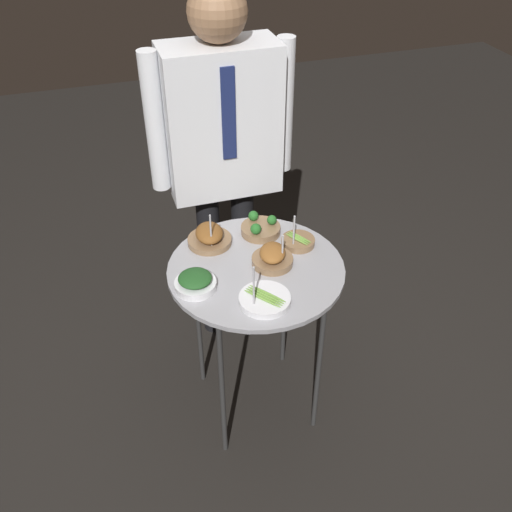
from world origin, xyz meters
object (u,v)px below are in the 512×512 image
(bowl_broccoli_mid_left, at_px, (260,228))
(waiter_figure, at_px, (222,139))
(bowl_roast_back_left, at_px, (272,256))
(bowl_spinach_front_left, at_px, (195,282))
(bowl_roast_back_right, at_px, (209,237))
(bowl_asparagus_center, at_px, (298,241))
(serving_cart, at_px, (256,280))
(bowl_asparagus_front_right, at_px, (265,299))

(bowl_broccoli_mid_left, distance_m, waiter_figure, 0.40)
(bowl_roast_back_left, relative_size, bowl_spinach_front_left, 1.04)
(bowl_spinach_front_left, bearing_deg, bowl_roast_back_right, 65.24)
(bowl_broccoli_mid_left, relative_size, bowl_asparagus_center, 1.04)
(serving_cart, bearing_deg, bowl_spinach_front_left, -168.69)
(serving_cart, relative_size, bowl_roast_back_left, 5.02)
(bowl_roast_back_left, bearing_deg, bowl_asparagus_center, 30.75)
(bowl_spinach_front_left, xyz_separation_m, bowl_roast_back_right, (0.11, 0.24, 0.00))
(bowl_spinach_front_left, distance_m, bowl_roast_back_right, 0.26)
(bowl_asparagus_center, bearing_deg, waiter_figure, 112.13)
(waiter_figure, bearing_deg, bowl_spinach_front_left, -114.60)
(bowl_roast_back_left, bearing_deg, serving_cart, -175.98)
(serving_cart, distance_m, bowl_broccoli_mid_left, 0.23)
(bowl_asparagus_front_right, distance_m, bowl_broccoli_mid_left, 0.40)
(bowl_spinach_front_left, bearing_deg, serving_cart, 11.31)
(bowl_roast_back_right, relative_size, waiter_figure, 0.10)
(bowl_asparagus_front_right, height_order, bowl_roast_back_right, bowl_asparagus_front_right)
(bowl_asparagus_center, bearing_deg, bowl_roast_back_left, -149.25)
(bowl_roast_back_left, relative_size, bowl_roast_back_right, 0.90)
(bowl_roast_back_left, distance_m, bowl_broccoli_mid_left, 0.19)
(waiter_figure, bearing_deg, bowl_roast_back_left, -85.26)
(serving_cart, bearing_deg, waiter_figure, 87.68)
(bowl_broccoli_mid_left, bearing_deg, bowl_asparagus_front_right, -106.11)
(bowl_asparagus_front_right, bearing_deg, waiter_figure, 85.85)
(serving_cart, xyz_separation_m, bowl_asparagus_center, (0.19, 0.08, 0.08))
(bowl_spinach_front_left, height_order, bowl_broccoli_mid_left, bowl_broccoli_mid_left)
(serving_cart, height_order, waiter_figure, waiter_figure)
(bowl_asparagus_front_right, distance_m, bowl_asparagus_center, 0.35)
(bowl_roast_back_left, relative_size, bowl_asparagus_center, 1.02)
(bowl_roast_back_left, xyz_separation_m, bowl_roast_back_right, (-0.19, 0.19, 0.00))
(serving_cart, height_order, bowl_spinach_front_left, bowl_spinach_front_left)
(bowl_asparagus_front_right, height_order, bowl_asparagus_center, bowl_asparagus_front_right)
(bowl_broccoli_mid_left, bearing_deg, waiter_figure, 101.09)
(serving_cart, relative_size, bowl_asparagus_center, 5.12)
(serving_cart, relative_size, bowl_spinach_front_left, 5.20)
(serving_cart, relative_size, waiter_figure, 0.47)
(serving_cart, distance_m, bowl_roast_back_left, 0.11)
(serving_cart, distance_m, bowl_asparagus_center, 0.22)
(bowl_roast_back_right, xyz_separation_m, bowl_broccoli_mid_left, (0.20, 0.01, -0.01))
(bowl_broccoli_mid_left, distance_m, bowl_asparagus_center, 0.16)
(bowl_spinach_front_left, relative_size, bowl_asparagus_center, 0.98)
(serving_cart, distance_m, bowl_asparagus_front_right, 0.20)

